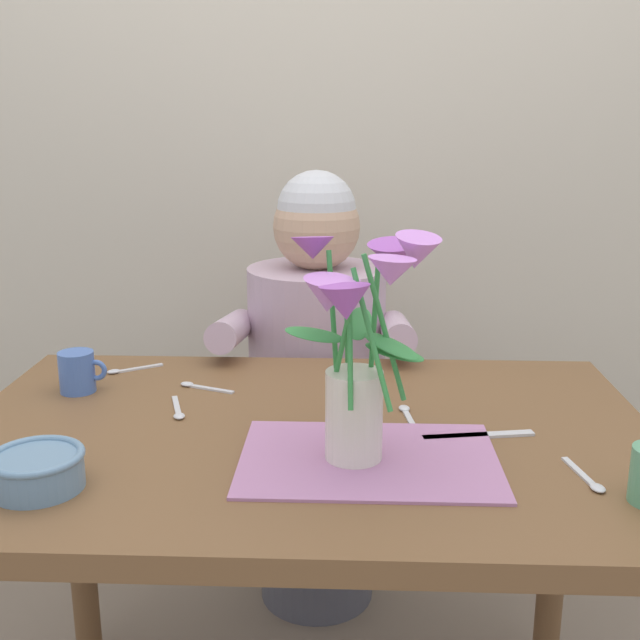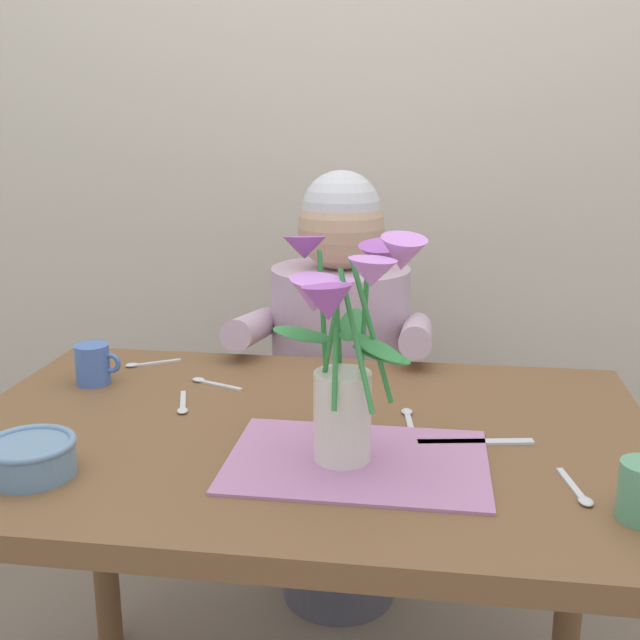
# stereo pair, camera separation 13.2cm
# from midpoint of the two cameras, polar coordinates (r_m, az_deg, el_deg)

# --- Properties ---
(wood_panel_backdrop) EXTENTS (4.00, 0.10, 2.50)m
(wood_panel_backdrop) POSITION_cam_midpoint_polar(r_m,az_deg,el_deg) (2.27, -1.30, 14.64)
(wood_panel_backdrop) COLOR beige
(wood_panel_backdrop) RESTS_ON ground_plane
(dining_table) EXTENTS (1.20, 0.80, 0.74)m
(dining_table) POSITION_cam_midpoint_polar(r_m,az_deg,el_deg) (1.37, -3.98, -11.81)
(dining_table) COLOR brown
(dining_table) RESTS_ON ground_plane
(seated_person) EXTENTS (0.45, 0.47, 1.14)m
(seated_person) POSITION_cam_midpoint_polar(r_m,az_deg,el_deg) (1.97, -2.18, -5.86)
(seated_person) COLOR #4C4C56
(seated_person) RESTS_ON ground_plane
(striped_placemat) EXTENTS (0.40, 0.28, 0.00)m
(striped_placemat) POSITION_cam_midpoint_polar(r_m,az_deg,el_deg) (1.21, 0.48, -10.28)
(striped_placemat) COLOR #B275A3
(striped_placemat) RESTS_ON dining_table
(flower_vase) EXTENTS (0.24, 0.25, 0.36)m
(flower_vase) POSITION_cam_midpoint_polar(r_m,az_deg,el_deg) (1.14, -0.44, -1.40)
(flower_vase) COLOR silver
(flower_vase) RESTS_ON dining_table
(ceramic_bowl) EXTENTS (0.14, 0.14, 0.06)m
(ceramic_bowl) POSITION_cam_midpoint_polar(r_m,az_deg,el_deg) (1.21, -23.16, -10.15)
(ceramic_bowl) COLOR #6689A8
(ceramic_bowl) RESTS_ON dining_table
(dinner_knife) EXTENTS (0.19, 0.05, 0.00)m
(dinner_knife) POSITION_cam_midpoint_polar(r_m,az_deg,el_deg) (1.31, 8.79, -8.48)
(dinner_knife) COLOR silver
(dinner_knife) RESTS_ON dining_table
(ceramic_mug) EXTENTS (0.09, 0.07, 0.08)m
(ceramic_mug) POSITION_cam_midpoint_polar(r_m,az_deg,el_deg) (1.58, -19.75, -3.66)
(ceramic_mug) COLOR #476BB7
(ceramic_mug) RESTS_ON dining_table
(spoon_0) EXTENTS (0.04, 0.12, 0.01)m
(spoon_0) POSITION_cam_midpoint_polar(r_m,az_deg,el_deg) (1.19, 16.23, -11.36)
(spoon_0) COLOR silver
(spoon_0) RESTS_ON dining_table
(spoon_1) EXTENTS (0.12, 0.06, 0.01)m
(spoon_1) POSITION_cam_midpoint_polar(r_m,az_deg,el_deg) (1.55, -11.40, -4.86)
(spoon_1) COLOR silver
(spoon_1) RESTS_ON dining_table
(spoon_2) EXTENTS (0.05, 0.12, 0.01)m
(spoon_2) POSITION_cam_midpoint_polar(r_m,az_deg,el_deg) (1.43, -13.06, -6.62)
(spoon_2) COLOR silver
(spoon_2) RESTS_ON dining_table
(spoon_3) EXTENTS (0.03, 0.12, 0.01)m
(spoon_3) POSITION_cam_midpoint_polar(r_m,az_deg,el_deg) (1.39, 3.73, -6.99)
(spoon_3) COLOR silver
(spoon_3) RESTS_ON dining_table
(spoon_4) EXTENTS (0.11, 0.08, 0.01)m
(spoon_4) POSITION_cam_midpoint_polar(r_m,az_deg,el_deg) (1.68, -16.32, -3.59)
(spoon_4) COLOR silver
(spoon_4) RESTS_ON dining_table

